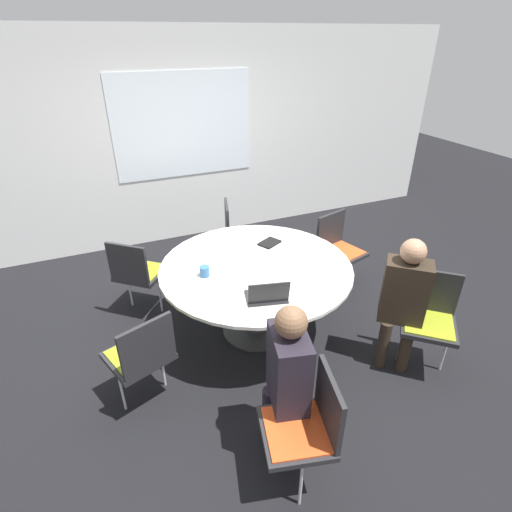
# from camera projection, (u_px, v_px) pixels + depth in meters

# --- Properties ---
(ground_plane) EXTENTS (16.00, 16.00, 0.00)m
(ground_plane) POSITION_uv_depth(u_px,v_px,m) (256.00, 330.00, 3.99)
(ground_plane) COLOR black
(wall_back) EXTENTS (8.00, 0.07, 2.70)m
(wall_back) POSITION_uv_depth(u_px,v_px,m) (184.00, 141.00, 5.24)
(wall_back) COLOR silver
(wall_back) RESTS_ON ground_plane
(conference_table) EXTENTS (1.75, 1.75, 0.75)m
(conference_table) POSITION_uv_depth(u_px,v_px,m) (256.00, 279.00, 3.69)
(conference_table) COLOR #333333
(conference_table) RESTS_ON ground_plane
(chair_0) EXTENTS (0.51, 0.53, 0.87)m
(chair_0) POSITION_uv_depth(u_px,v_px,m) (307.00, 423.00, 2.43)
(chair_0) COLOR #262628
(chair_0) RESTS_ON ground_plane
(chair_1) EXTENTS (0.61, 0.61, 0.87)m
(chair_1) POSITION_uv_depth(u_px,v_px,m) (430.00, 314.00, 3.37)
(chair_1) COLOR #262628
(chair_1) RESTS_ON ground_plane
(chair_2) EXTENTS (0.54, 0.52, 0.87)m
(chair_2) POSITION_uv_depth(u_px,v_px,m) (338.00, 246.00, 4.45)
(chair_2) COLOR #262628
(chair_2) RESTS_ON ground_plane
(chair_3) EXTENTS (0.53, 0.54, 0.87)m
(chair_3) POSITION_uv_depth(u_px,v_px,m) (238.00, 230.00, 4.79)
(chair_3) COLOR #262628
(chair_3) RESTS_ON ground_plane
(chair_4) EXTENTS (0.61, 0.60, 0.87)m
(chair_4) POSITION_uv_depth(u_px,v_px,m) (137.00, 270.00, 3.99)
(chair_4) COLOR #262628
(chair_4) RESTS_ON ground_plane
(chair_5) EXTENTS (0.56, 0.54, 0.87)m
(chair_5) POSITION_uv_depth(u_px,v_px,m) (142.00, 353.00, 2.96)
(chair_5) COLOR #262628
(chair_5) RESTS_ON ground_plane
(person_0) EXTENTS (0.32, 0.40, 1.22)m
(person_0) POSITION_uv_depth(u_px,v_px,m) (286.00, 373.00, 2.53)
(person_0) COLOR #231E28
(person_0) RESTS_ON ground_plane
(person_1) EXTENTS (0.42, 0.40, 1.22)m
(person_1) POSITION_uv_depth(u_px,v_px,m) (404.00, 295.00, 3.27)
(person_1) COLOR #2D2319
(person_1) RESTS_ON ground_plane
(laptop) EXTENTS (0.37, 0.31, 0.21)m
(laptop) POSITION_uv_depth(u_px,v_px,m) (267.00, 295.00, 3.12)
(laptop) COLOR #232326
(laptop) RESTS_ON conference_table
(spiral_notebook) EXTENTS (0.26, 0.23, 0.02)m
(spiral_notebook) POSITION_uv_depth(u_px,v_px,m) (269.00, 243.00, 3.99)
(spiral_notebook) COLOR black
(spiral_notebook) RESTS_ON conference_table
(coffee_cup) EXTENTS (0.09, 0.09, 0.09)m
(coffee_cup) POSITION_uv_depth(u_px,v_px,m) (205.00, 271.00, 3.45)
(coffee_cup) COLOR #33669E
(coffee_cup) RESTS_ON conference_table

